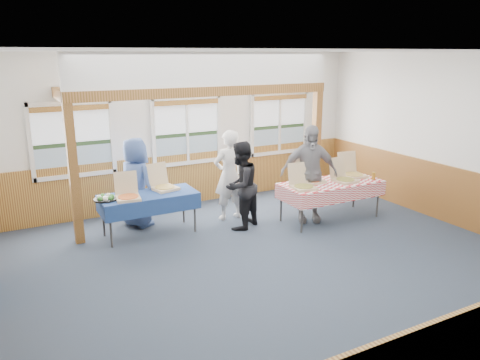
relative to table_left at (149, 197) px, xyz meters
name	(u,v)px	position (x,y,z in m)	size (l,w,h in m)	color
floor	(273,263)	(1.30, -2.10, -0.70)	(8.00, 8.00, 0.00)	#283441
ceiling	(277,51)	(1.30, -2.10, 2.50)	(8.00, 8.00, 0.00)	white
wall_back	(186,130)	(1.30, 1.40, 0.90)	(8.00, 8.00, 0.00)	silver
wall_right	(457,141)	(5.30, -2.10, 0.90)	(8.00, 8.00, 0.00)	silver
wainscot_back	(188,178)	(1.30, 1.38, -0.15)	(7.98, 0.05, 1.10)	brown
wainscot_front	(479,356)	(1.30, -5.57, -0.15)	(7.98, 0.05, 1.10)	brown
wainscot_right	(449,195)	(5.28, -2.10, -0.15)	(0.05, 6.98, 1.10)	brown
window_left	(72,136)	(-1.00, 1.36, 0.98)	(1.56, 0.10, 1.46)	silver
window_mid	(187,127)	(1.30, 1.36, 0.98)	(1.56, 0.10, 1.46)	silver
window_right	(279,120)	(3.60, 1.36, 0.98)	(1.56, 0.10, 1.46)	silver
post_left	(74,175)	(-1.20, 0.20, 0.50)	(0.15, 0.15, 2.40)	#5B3D14
post_right	(316,148)	(3.80, 0.20, 0.50)	(0.15, 0.15, 2.40)	#5B3D14
cross_beam	(209,91)	(1.30, 0.20, 1.79)	(5.15, 0.18, 0.18)	#5B3D14
table_left	(149,197)	(0.00, 0.00, 0.00)	(1.77, 0.93, 0.76)	#2E2E2E
table_right	(331,185)	(3.37, -0.90, 0.01)	(2.19, 1.71, 0.76)	#2E2E2E
pizza_box_a	(128,195)	(-0.39, -0.11, 0.13)	(0.46, 0.53, 0.43)	beige
pizza_box_b	(164,186)	(0.34, 0.16, 0.13)	(0.52, 0.58, 0.45)	beige
pizza_box_c	(303,185)	(2.63, -0.99, 0.13)	(0.46, 0.54, 0.44)	beige
pizza_box_d	(310,179)	(3.02, -0.70, 0.13)	(0.46, 0.54, 0.45)	beige
pizza_box_e	(344,178)	(3.62, -0.97, 0.13)	(0.43, 0.51, 0.44)	beige
pizza_box_f	(352,173)	(4.02, -0.75, 0.13)	(0.48, 0.57, 0.47)	beige
veggie_tray	(105,198)	(-0.75, 0.00, 0.09)	(0.40, 0.40, 0.09)	black
drink_glass	(374,176)	(4.22, -1.15, 0.14)	(0.07, 0.07, 0.15)	#986819
woman_white	(229,175)	(1.64, 0.07, 0.19)	(0.64, 0.42, 1.77)	silver
woman_black	(241,186)	(1.59, -0.49, 0.12)	(0.80, 0.62, 1.64)	black
man_blue	(136,183)	(-0.06, 0.54, 0.15)	(0.82, 0.54, 1.69)	#334A81
person_grey	(309,174)	(2.95, -0.74, 0.24)	(1.10, 0.46, 1.88)	gray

